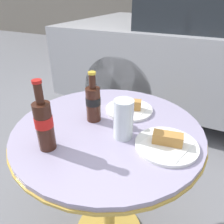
% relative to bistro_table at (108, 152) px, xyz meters
% --- Properties ---
extents(bistro_table, '(0.80, 0.80, 0.73)m').
position_rel_bistro_table_xyz_m(bistro_table, '(0.00, 0.00, 0.00)').
color(bistro_table, gold).
rests_on(bistro_table, ground_plane).
extents(cola_bottle_left, '(0.06, 0.06, 0.26)m').
position_rel_bistro_table_xyz_m(cola_bottle_left, '(-0.13, -0.22, 0.24)').
color(cola_bottle_left, '#3D1E14').
rests_on(cola_bottle_left, bistro_table).
extents(cola_bottle_right, '(0.06, 0.06, 0.22)m').
position_rel_bistro_table_xyz_m(cola_bottle_right, '(-0.08, 0.02, 0.22)').
color(cola_bottle_right, '#3D1E14').
rests_on(cola_bottle_right, bistro_table).
extents(drinking_glass, '(0.08, 0.08, 0.16)m').
position_rel_bistro_table_xyz_m(drinking_glass, '(0.09, -0.04, 0.21)').
color(drinking_glass, '#C68923').
rests_on(drinking_glass, bistro_table).
extents(lunch_plate_near, '(0.22, 0.22, 0.06)m').
position_rel_bistro_table_xyz_m(lunch_plate_near, '(0.03, 0.17, 0.15)').
color(lunch_plate_near, white).
rests_on(lunch_plate_near, bistro_table).
extents(lunch_plate_far, '(0.23, 0.23, 0.05)m').
position_rel_bistro_table_xyz_m(lunch_plate_far, '(0.25, -0.02, 0.15)').
color(lunch_plate_far, white).
rests_on(lunch_plate_far, bistro_table).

